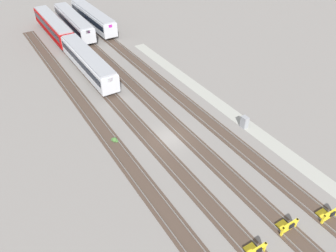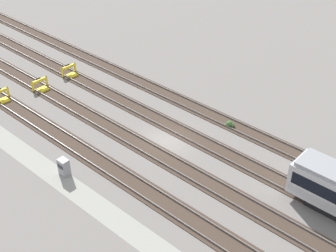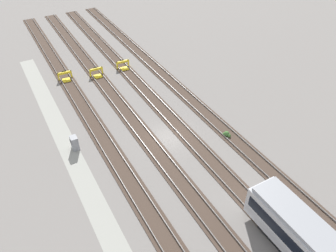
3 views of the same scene
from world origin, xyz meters
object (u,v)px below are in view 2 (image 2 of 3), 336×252
(bumper_stop_near_inner_track, at_px, (41,85))
(bumper_stop_middle_track, at_px, (70,71))
(electrical_cabinet, at_px, (64,167))
(weed_clump, at_px, (230,124))
(bumper_stop_nearest_track, at_px, (2,96))

(bumper_stop_near_inner_track, xyz_separation_m, bumper_stop_middle_track, (-0.22, 4.24, 0.00))
(electrical_cabinet, relative_size, weed_clump, 1.74)
(weed_clump, bearing_deg, bumper_stop_nearest_track, -149.70)
(bumper_stop_middle_track, height_order, electrical_cabinet, electrical_cabinet)
(bumper_stop_middle_track, bearing_deg, bumper_stop_near_inner_track, -87.08)
(bumper_stop_nearest_track, relative_size, electrical_cabinet, 1.26)
(bumper_stop_near_inner_track, distance_m, bumper_stop_middle_track, 4.25)
(bumper_stop_middle_track, bearing_deg, electrical_cabinet, -39.81)
(bumper_stop_near_inner_track, xyz_separation_m, weed_clump, (20.01, 8.11, -0.27))
(bumper_stop_nearest_track, relative_size, bumper_stop_near_inner_track, 1.00)
(bumper_stop_near_inner_track, bearing_deg, bumper_stop_middle_track, 92.92)
(bumper_stop_nearest_track, xyz_separation_m, electrical_cabinet, (14.86, -3.11, 0.29))
(bumper_stop_nearest_track, relative_size, bumper_stop_middle_track, 1.00)
(bumper_stop_middle_track, relative_size, weed_clump, 2.18)
(bumper_stop_nearest_track, xyz_separation_m, bumper_stop_near_inner_track, (1.16, 4.26, 0.00))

